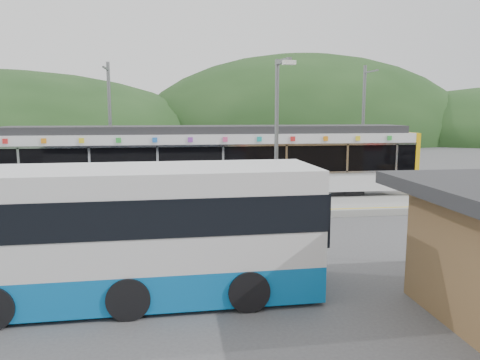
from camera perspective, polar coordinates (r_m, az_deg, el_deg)
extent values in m
plane|color=#4C4C4F|center=(17.90, 3.96, -6.10)|extent=(120.00, 120.00, 0.00)
ellipsoid|color=#1E3D19|center=(73.74, 7.65, 4.89)|extent=(52.00, 39.00, 26.00)
cube|color=#9E9E99|center=(21.02, 2.14, -3.47)|extent=(26.00, 3.20, 0.30)
cube|color=yellow|center=(19.74, 2.79, -3.80)|extent=(26.00, 0.10, 0.01)
cube|color=black|center=(23.75, -18.23, -2.14)|extent=(3.20, 2.20, 0.56)
cube|color=black|center=(24.56, 10.48, -1.52)|extent=(3.20, 2.20, 0.56)
cube|color=silver|center=(23.28, -3.64, -0.09)|extent=(20.00, 2.90, 0.92)
cube|color=black|center=(23.13, -3.67, 2.81)|extent=(20.00, 2.96, 1.45)
cube|color=silver|center=(21.72, -3.37, 0.65)|extent=(20.00, 0.05, 0.10)
cube|color=silver|center=(21.58, -3.40, 4.21)|extent=(20.00, 0.05, 0.10)
cube|color=silver|center=(23.06, -3.69, 5.16)|extent=(20.00, 2.90, 0.45)
cube|color=#2D2D30|center=(23.04, -3.70, 6.17)|extent=(19.40, 2.50, 0.36)
cube|color=yellow|center=(25.93, 19.27, 2.24)|extent=(0.24, 2.92, 3.00)
cube|color=silver|center=(22.65, -25.37, 1.89)|extent=(0.10, 0.05, 1.35)
cube|color=silver|center=(21.92, -17.88, 2.11)|extent=(0.10, 0.05, 1.35)
cube|color=silver|center=(21.60, -10.01, 2.30)|extent=(0.10, 0.05, 1.35)
cube|color=silver|center=(21.69, -2.06, 2.45)|extent=(0.10, 0.05, 1.35)
cube|color=silver|center=(22.18, 5.68, 2.55)|extent=(0.10, 0.05, 1.35)
cube|color=silver|center=(23.07, 12.95, 2.60)|extent=(0.10, 0.05, 1.35)
cube|color=silver|center=(24.06, 18.54, 2.61)|extent=(0.10, 0.05, 1.35)
cube|color=red|center=(22.74, -26.72, 4.25)|extent=(0.22, 0.04, 0.22)
cube|color=orange|center=(22.27, -22.81, 4.42)|extent=(0.22, 0.04, 0.22)
cube|color=yellow|center=(21.91, -18.76, 4.57)|extent=(0.22, 0.04, 0.22)
cube|color=green|center=(21.66, -14.59, 4.71)|extent=(0.22, 0.04, 0.22)
cube|color=blue|center=(21.53, -10.35, 4.82)|extent=(0.22, 0.04, 0.22)
cube|color=purple|center=(21.52, -6.07, 4.91)|extent=(0.22, 0.04, 0.22)
cube|color=#E54C8C|center=(21.63, -1.82, 4.97)|extent=(0.22, 0.04, 0.22)
cube|color=#19A5A5|center=(21.85, 2.38, 5.00)|extent=(0.22, 0.04, 0.22)
cube|color=red|center=(22.19, 6.46, 5.01)|extent=(0.22, 0.04, 0.22)
cube|color=orange|center=(22.63, 10.41, 4.99)|extent=(0.22, 0.04, 0.22)
cube|color=yellow|center=(23.18, 14.18, 4.95)|extent=(0.22, 0.04, 0.22)
cube|color=green|center=(23.82, 17.77, 4.90)|extent=(0.22, 0.04, 0.22)
cylinder|color=slate|center=(25.81, -15.52, 5.95)|extent=(0.18, 0.18, 7.00)
cube|color=slate|center=(25.09, -16.05, 12.95)|extent=(0.08, 1.80, 0.08)
cylinder|color=slate|center=(27.67, 14.75, 6.12)|extent=(0.18, 0.18, 7.00)
cube|color=slate|center=(27.00, 15.66, 12.63)|extent=(0.08, 1.80, 0.08)
cube|color=#0C6CBC|center=(12.01, -19.72, -11.34)|extent=(11.70, 2.96, 0.85)
cube|color=silver|center=(11.75, -19.93, -7.46)|extent=(11.70, 2.96, 0.85)
cube|color=black|center=(11.56, -20.14, -3.42)|extent=(11.70, 3.00, 0.85)
cube|color=silver|center=(11.44, -20.31, -0.05)|extent=(11.70, 2.96, 0.53)
cylinder|color=black|center=(12.35, -26.12, -11.43)|extent=(1.03, 2.79, 0.95)
cylinder|color=black|center=(11.85, -13.03, -11.59)|extent=(1.03, 2.79, 0.95)
cylinder|color=black|center=(11.96, -0.04, -11.18)|extent=(1.03, 2.79, 0.95)
cylinder|color=slate|center=(14.35, 4.44, 2.46)|extent=(0.12, 0.12, 6.00)
cube|color=slate|center=(13.91, 4.98, 14.25)|extent=(0.28, 1.01, 0.12)
cube|color=silver|center=(13.46, 5.41, 14.09)|extent=(0.37, 0.23, 0.12)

